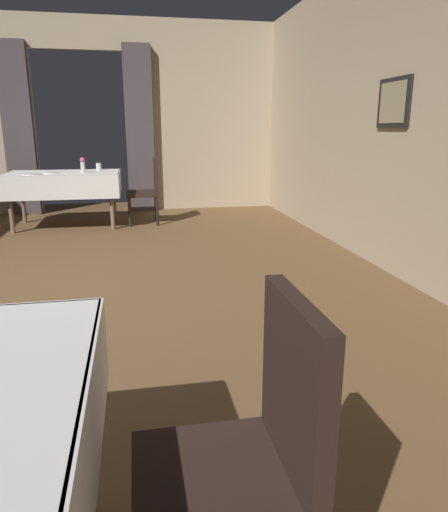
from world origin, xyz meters
TOP-DOWN VIEW (x-y plane):
  - ground at (0.00, 0.00)m, footprint 10.08×10.08m
  - wall_right at (3.20, -0.00)m, footprint 0.16×8.40m
  - wall_back at (0.00, 4.18)m, footprint 6.40×0.27m
  - dining_table_mid at (-0.16, 2.94)m, footprint 1.52×0.96m
  - chair_near_right at (1.05, -2.84)m, footprint 0.44×0.44m
  - chair_mid_right at (0.98, 2.91)m, footprint 0.44×0.44m
  - flower_vase_mid at (0.12, 2.84)m, footprint 0.07×0.07m
  - plate_mid_b at (-0.51, 2.66)m, footprint 0.24×0.24m
  - plate_mid_c at (-0.30, 2.83)m, footprint 0.21×0.21m
  - glass_mid_d at (0.30, 3.17)m, footprint 0.07×0.07m

SIDE VIEW (x-z plane):
  - ground at x=0.00m, z-range 0.00..0.00m
  - chair_near_right at x=1.05m, z-range 0.05..0.98m
  - chair_mid_right at x=0.98m, z-range 0.05..0.98m
  - dining_table_mid at x=-0.16m, z-range 0.28..1.03m
  - plate_mid_b at x=-0.51m, z-range 0.75..0.76m
  - plate_mid_c at x=-0.30m, z-range 0.75..0.76m
  - glass_mid_d at x=0.30m, z-range 0.75..0.85m
  - flower_vase_mid at x=0.12m, z-range 0.76..0.96m
  - wall_right at x=3.20m, z-range 0.00..3.00m
  - wall_back at x=0.00m, z-range 0.02..3.02m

